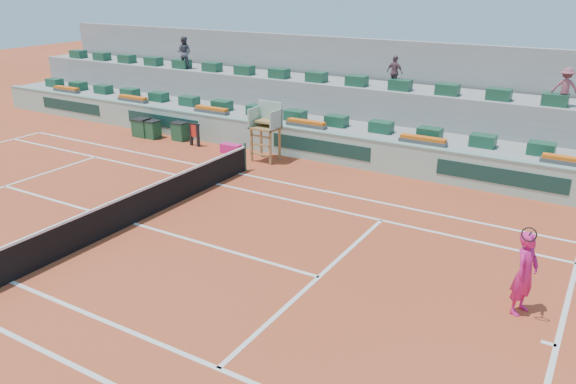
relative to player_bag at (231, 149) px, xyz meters
name	(u,v)px	position (x,y,z in m)	size (l,w,h in m)	color
ground	(134,224)	(1.85, -7.50, -0.20)	(90.00, 90.00, 0.00)	#9F3A1E
seating_tier_lower	(305,129)	(1.85, 3.20, 0.40)	(36.00, 4.00, 1.20)	gray
seating_tier_upper	(322,107)	(1.85, 4.80, 1.10)	(36.00, 2.40, 2.60)	gray
stadium_back_wall	(337,83)	(1.85, 6.40, 2.00)	(36.00, 0.40, 4.40)	gray
player_bag	(231,149)	(0.00, 0.00, 0.00)	(0.90, 0.40, 0.40)	#D51B72
spectator_left	(184,53)	(-5.92, 4.16, 3.22)	(0.79, 0.62, 1.63)	#464852
spectator_mid	(395,72)	(5.50, 4.36, 3.10)	(0.82, 0.34, 1.39)	#6C4854
spectator_right	(565,87)	(12.11, 4.19, 3.11)	(0.91, 0.52, 1.41)	#8E4754
court_lines	(134,223)	(1.85, -7.50, -0.19)	(23.89, 11.09, 0.01)	silver
tennis_net	(132,208)	(1.85, -7.50, 0.33)	(0.10, 11.97, 1.10)	black
advertising_hoarding	(280,140)	(1.87, 1.00, 0.43)	(36.00, 0.34, 1.26)	#94BAA7
umpire_chair	(267,123)	(1.85, -0.01, 1.34)	(1.10, 0.90, 2.40)	olive
seat_row_lower	(295,115)	(1.85, 2.30, 1.22)	(32.90, 0.60, 0.44)	#17472F
seat_row_upper	(316,77)	(1.85, 4.20, 2.62)	(32.90, 0.60, 0.44)	#17472F
flower_planters	(257,117)	(0.35, 1.50, 1.13)	(26.80, 0.36, 0.28)	#4D4D4D
drink_cooler_a	(180,131)	(-3.26, 0.49, 0.22)	(0.67, 0.58, 0.84)	#17472B
drink_cooler_b	(152,129)	(-4.63, 0.09, 0.22)	(0.71, 0.61, 0.84)	#17472B
drink_cooler_c	(143,127)	(-5.22, 0.10, 0.22)	(0.84, 0.73, 0.84)	#17472B
towel_rack	(194,133)	(-2.05, 0.08, 0.40)	(0.64, 0.11, 1.03)	black
tennis_player	(525,273)	(12.83, -6.56, 0.78)	(0.66, 0.97, 2.28)	#D51B72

